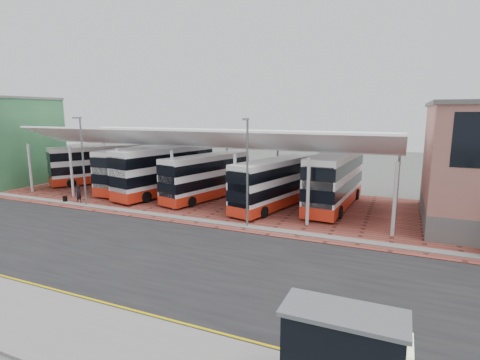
{
  "coord_description": "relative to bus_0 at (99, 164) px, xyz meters",
  "views": [
    {
      "loc": [
        12.35,
        -18.5,
        8.48
      ],
      "look_at": [
        0.8,
        7.71,
        3.28
      ],
      "focal_mm": 28.0,
      "sensor_mm": 36.0,
      "label": 1
    }
  ],
  "objects": [
    {
      "name": "ground",
      "position": [
        21.27,
        -15.47,
        -2.28
      ],
      "size": [
        140.0,
        140.0,
        0.0
      ],
      "primitive_type": "plane",
      "color": "#4C4F4B"
    },
    {
      "name": "road",
      "position": [
        21.27,
        -16.47,
        -2.27
      ],
      "size": [
        120.0,
        14.0,
        0.02
      ],
      "primitive_type": "cube",
      "color": "black",
      "rests_on": "ground"
    },
    {
      "name": "forecourt",
      "position": [
        23.27,
        -2.47,
        -2.25
      ],
      "size": [
        72.0,
        16.0,
        0.06
      ],
      "primitive_type": "cube",
      "color": "brown",
      "rests_on": "ground"
    },
    {
      "name": "sidewalk",
      "position": [
        21.27,
        -24.47,
        -2.21
      ],
      "size": [
        120.0,
        4.0,
        0.14
      ],
      "primitive_type": "cube",
      "color": "slate",
      "rests_on": "ground"
    },
    {
      "name": "north_kerb",
      "position": [
        21.27,
        -9.27,
        -2.21
      ],
      "size": [
        120.0,
        0.8,
        0.14
      ],
      "primitive_type": "cube",
      "color": "slate",
      "rests_on": "ground"
    },
    {
      "name": "yellow_line_near",
      "position": [
        21.27,
        -22.47,
        -2.25
      ],
      "size": [
        120.0,
        0.12,
        0.01
      ],
      "primitive_type": "cube",
      "color": "#D7B600",
      "rests_on": "road"
    },
    {
      "name": "yellow_line_far",
      "position": [
        21.27,
        -22.17,
        -2.25
      ],
      "size": [
        120.0,
        0.12,
        0.01
      ],
      "primitive_type": "cube",
      "color": "#D7B600",
      "rests_on": "road"
    },
    {
      "name": "canopy",
      "position": [
        15.27,
        -1.54,
        3.52
      ],
      "size": [
        37.0,
        11.63,
        7.07
      ],
      "color": "silver",
      "rests_on": "ground"
    },
    {
      "name": "shop_green",
      "position": [
        -8.73,
        -4.5,
        2.84
      ],
      "size": [
        6.4,
        10.2,
        10.22
      ],
      "color": "#356E43",
      "rests_on": "ground"
    },
    {
      "name": "lamp_west",
      "position": [
        7.27,
        -9.2,
        2.08
      ],
      "size": [
        0.16,
        0.9,
        8.07
      ],
      "color": "slate",
      "rests_on": "ground"
    },
    {
      "name": "lamp_east",
      "position": [
        23.27,
        -9.2,
        2.08
      ],
      "size": [
        0.16,
        0.9,
        8.07
      ],
      "color": "slate",
      "rests_on": "ground"
    },
    {
      "name": "bus_0",
      "position": [
        0.0,
        0.0,
        0.0
      ],
      "size": [
        7.72,
        10.56,
        4.46
      ],
      "rotation": [
        0.0,
        0.0,
        -0.54
      ],
      "color": "white",
      "rests_on": "forecourt"
    },
    {
      "name": "bus_1",
      "position": [
        6.89,
        -1.2,
        0.08
      ],
      "size": [
        2.91,
        11.26,
        4.63
      ],
      "rotation": [
        0.0,
        0.0,
        0.01
      ],
      "color": "white",
      "rests_on": "forecourt"
    },
    {
      "name": "bus_2",
      "position": [
        11.13,
        -2.11,
        0.22
      ],
      "size": [
        5.16,
        12.21,
        4.91
      ],
      "rotation": [
        0.0,
        0.0,
        -0.21
      ],
      "color": "white",
      "rests_on": "forecourt"
    },
    {
      "name": "bus_3",
      "position": [
        16.07,
        -2.23,
        -0.06
      ],
      "size": [
        4.88,
        10.78,
        4.33
      ],
      "rotation": [
        0.0,
        0.0,
        -0.24
      ],
      "color": "white",
      "rests_on": "forecourt"
    },
    {
      "name": "bus_4",
      "position": [
        23.24,
        -2.95,
        -0.07
      ],
      "size": [
        4.82,
        10.77,
        4.33
      ],
      "rotation": [
        0.0,
        0.0,
        -0.24
      ],
      "color": "white",
      "rests_on": "forecourt"
    },
    {
      "name": "bus_5",
      "position": [
        28.14,
        -0.42,
        0.2
      ],
      "size": [
        3.48,
        11.94,
        4.86
      ],
      "rotation": [
        0.0,
        0.0,
        -0.06
      ],
      "color": "white",
      "rests_on": "forecourt"
    },
    {
      "name": "pedestrian",
      "position": [
        5.95,
        -8.72,
        -1.37
      ],
      "size": [
        0.42,
        0.63,
        1.69
      ],
      "primitive_type": "imported",
      "rotation": [
        0.0,
        0.0,
        1.6
      ],
      "color": "black",
      "rests_on": "forecourt"
    },
    {
      "name": "suitcase",
      "position": [
        4.51,
        -9.08,
        -1.92
      ],
      "size": [
        0.35,
        0.25,
        0.6
      ],
      "primitive_type": "cube",
      "color": "black",
      "rests_on": "forecourt"
    },
    {
      "name": "bus_shelter",
      "position": [
        32.72,
        -24.25,
        -0.36
      ],
      "size": [
        3.57,
        1.64,
        2.84
      ],
      "rotation": [
        0.0,
        0.0,
        0.0
      ],
      "color": "black",
      "rests_on": "sidewalk"
    }
  ]
}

